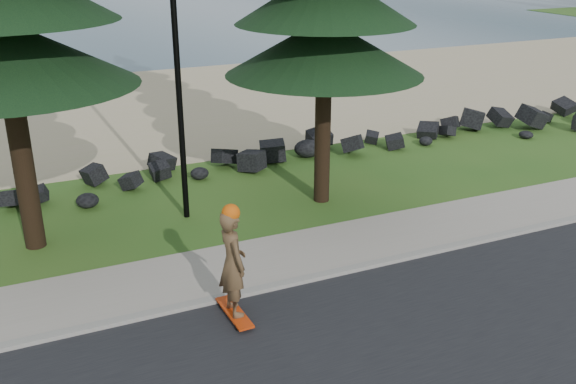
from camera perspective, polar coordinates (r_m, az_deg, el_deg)
ground at (r=13.19m, az=-5.20°, el=-7.32°), size 160.00×160.00×0.00m
kerb at (r=12.43m, az=-3.82°, el=-8.97°), size 160.00×0.20×0.10m
sidewalk at (r=13.34m, az=-5.49°, el=-6.78°), size 160.00×2.00×0.08m
beach_sand at (r=26.51m, az=-15.64°, el=6.97°), size 160.00×15.00×0.01m
ocean at (r=62.41m, az=-21.31°, el=14.41°), size 160.00×58.00×0.01m
seawall_boulders at (r=18.12m, az=-11.03°, el=0.66°), size 60.00×2.40×1.10m
lamp_post at (r=14.80m, az=-9.93°, el=12.65°), size 0.25×0.14×8.14m
skateboarder at (r=11.26m, az=-4.95°, el=-6.34°), size 0.50×1.19×2.20m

